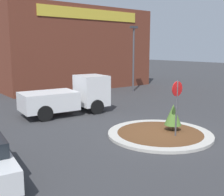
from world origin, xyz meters
TOP-DOWN VIEW (x-y plane):
  - ground_plane at (0.00, 0.00)m, footprint 120.00×120.00m
  - traffic_island at (0.00, 0.00)m, footprint 4.64×4.64m
  - stop_sign at (0.19, -0.73)m, footprint 0.63×0.07m
  - island_shrub at (0.73, -0.11)m, footprint 0.77×0.77m
  - utility_truck at (-1.13, 6.14)m, footprint 5.24×2.44m
  - storefront_building at (5.08, 16.14)m, footprint 14.51×6.07m
  - light_pole at (7.74, 10.51)m, footprint 0.70×0.30m

SIDE VIEW (x-z plane):
  - ground_plane at x=0.00m, z-range 0.00..0.00m
  - traffic_island at x=0.00m, z-range 0.00..0.12m
  - island_shrub at x=0.73m, z-range 0.25..1.46m
  - utility_truck at x=-1.13m, z-range -0.05..2.16m
  - stop_sign at x=0.19m, z-range 0.45..2.95m
  - light_pole at x=7.74m, z-range 0.54..6.28m
  - storefront_building at x=5.08m, z-range 0.00..7.59m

